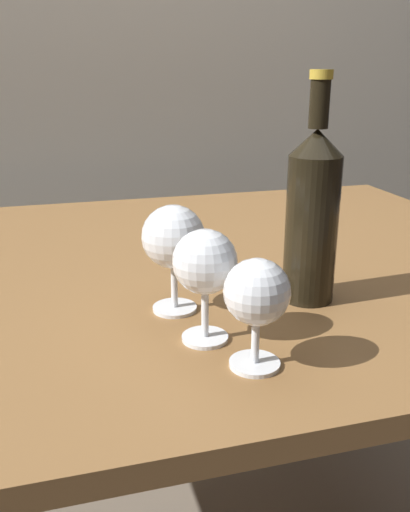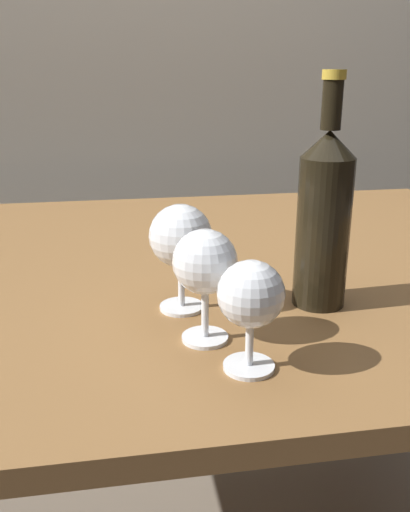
% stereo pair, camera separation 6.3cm
% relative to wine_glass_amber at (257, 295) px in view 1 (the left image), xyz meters
% --- Properties ---
extents(dining_table, '(1.41, 0.97, 0.76)m').
position_rel_wine_glass_amber_xyz_m(dining_table, '(-0.05, 0.36, -0.17)').
color(dining_table, brown).
rests_on(dining_table, ground_plane).
extents(wine_glass_amber, '(0.07, 0.07, 0.13)m').
position_rel_wine_glass_amber_xyz_m(wine_glass_amber, '(0.00, 0.00, 0.00)').
color(wine_glass_amber, white).
rests_on(wine_glass_amber, dining_table).
extents(wine_glass_merlot, '(0.08, 0.08, 0.14)m').
position_rel_wine_glass_amber_xyz_m(wine_glass_merlot, '(-0.04, 0.07, 0.01)').
color(wine_glass_merlot, white).
rests_on(wine_glass_merlot, dining_table).
extents(wine_glass_cabernet, '(0.08, 0.08, 0.15)m').
position_rel_wine_glass_amber_xyz_m(wine_glass_cabernet, '(-0.06, 0.17, 0.02)').
color(wine_glass_cabernet, white).
rests_on(wine_glass_cabernet, dining_table).
extents(wine_bottle, '(0.07, 0.07, 0.31)m').
position_rel_wine_glass_amber_xyz_m(wine_bottle, '(0.14, 0.16, 0.04)').
color(wine_bottle, black).
rests_on(wine_bottle, dining_table).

